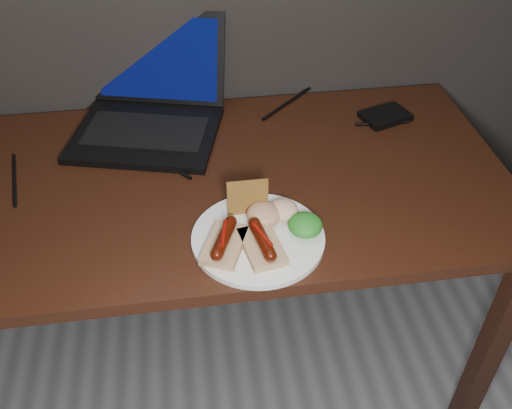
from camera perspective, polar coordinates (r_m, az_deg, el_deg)
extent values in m
cube|color=#351A0D|center=(1.33, -4.84, 2.10)|extent=(1.40, 0.70, 0.03)
cube|color=#351A0D|center=(1.57, 22.17, -13.63)|extent=(0.05, 0.05, 0.72)
cube|color=#351A0D|center=(1.92, 14.71, 0.51)|extent=(0.05, 0.05, 0.72)
cube|color=black|center=(1.47, -10.94, 6.92)|extent=(0.41, 0.36, 0.02)
cube|color=black|center=(1.47, -10.99, 7.27)|extent=(0.33, 0.22, 0.00)
cube|color=black|center=(1.56, -9.75, 14.33)|extent=(0.36, 0.18, 0.23)
cube|color=#0C074A|center=(1.56, -9.75, 14.33)|extent=(0.32, 0.15, 0.20)
cube|color=black|center=(1.56, 12.79, 8.62)|extent=(0.14, 0.12, 0.02)
cylinder|color=black|center=(1.37, -9.16, 4.10)|extent=(0.12, 0.14, 0.01)
cylinder|color=black|center=(1.59, 3.19, 10.11)|extent=(0.17, 0.16, 0.01)
cylinder|color=black|center=(1.53, 12.49, 7.94)|extent=(0.14, 0.01, 0.01)
cylinder|color=black|center=(1.42, -23.01, 2.33)|extent=(0.04, 0.20, 0.01)
cylinder|color=white|center=(1.15, 0.21, -3.37)|extent=(0.30, 0.30, 0.01)
cube|color=#D6AF7E|center=(1.12, -3.18, -4.09)|extent=(0.11, 0.13, 0.02)
cylinder|color=#4D1405|center=(1.11, -3.22, -3.34)|extent=(0.06, 0.10, 0.02)
sphere|color=#4D1405|center=(1.08, -3.94, -5.04)|extent=(0.03, 0.02, 0.02)
sphere|color=#4D1405|center=(1.14, -2.54, -1.73)|extent=(0.02, 0.02, 0.02)
cylinder|color=#740C05|center=(1.10, -3.24, -2.87)|extent=(0.02, 0.07, 0.01)
cube|color=#D6AF7E|center=(1.12, 0.62, -4.24)|extent=(0.09, 0.13, 0.02)
cylinder|color=#4D1405|center=(1.10, 0.62, -3.48)|extent=(0.04, 0.10, 0.02)
sphere|color=#4D1405|center=(1.07, 1.45, -5.16)|extent=(0.02, 0.02, 0.02)
sphere|color=#4D1405|center=(1.14, -0.16, -1.90)|extent=(0.02, 0.02, 0.02)
cylinder|color=#740C05|center=(1.09, 0.63, -3.01)|extent=(0.03, 0.07, 0.01)
cube|color=#B07E30|center=(1.17, -0.85, 0.72)|extent=(0.09, 0.01, 0.08)
ellipsoid|color=#1E5711|center=(1.15, 4.95, -2.05)|extent=(0.07, 0.07, 0.04)
ellipsoid|color=#9B240F|center=(1.17, 0.80, -0.97)|extent=(0.07, 0.07, 0.04)
ellipsoid|color=beige|center=(1.18, 2.67, -0.57)|extent=(0.06, 0.06, 0.04)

